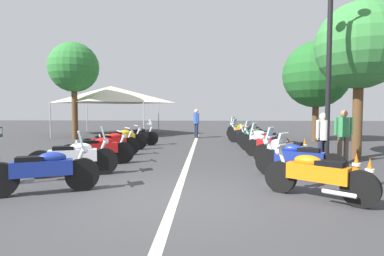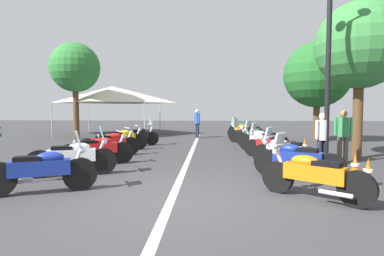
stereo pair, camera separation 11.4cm
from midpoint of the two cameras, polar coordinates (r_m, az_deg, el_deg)
The scene contains 28 objects.
ground_plane at distance 5.81m, azimuth -3.84°, elevation -13.18°, with size 80.00×80.00×0.00m, color #38383A.
lane_centre_stripe at distance 10.71m, azimuth -0.74°, elevation -5.46°, with size 19.21×0.16×0.01m, color beige.
motorcycle_left_row_0 at distance 6.76m, azimuth -26.18°, elevation -7.00°, with size 1.04×2.02×1.23m.
motorcycle_left_row_1 at distance 8.23m, azimuth -21.37°, elevation -5.05°, with size 0.97×2.08×1.23m.
motorcycle_left_row_2 at distance 9.58m, azimuth -17.39°, elevation -3.87°, with size 1.19×1.99×1.01m.
motorcycle_left_row_3 at distance 11.25m, azimuth -15.25°, elevation -2.78°, with size 1.22×1.95×1.01m.
motorcycle_left_row_4 at distance 12.71m, azimuth -13.32°, elevation -2.02°, with size 1.16×2.00×1.02m.
motorcycle_left_row_5 at distance 14.16m, azimuth -10.44°, elevation -1.43°, with size 1.09×1.89×1.22m.
motorcycle_right_row_0 at distance 6.17m, azimuth 21.45°, elevation -7.97°, with size 1.41×1.71×1.21m.
motorcycle_right_row_1 at distance 7.84m, azimuth 18.64°, elevation -5.43°, with size 1.21×1.94×1.22m.
motorcycle_right_row_2 at distance 9.30m, azimuth 16.56°, elevation -4.17°, with size 1.21×1.73×0.99m.
motorcycle_right_row_3 at distance 10.96m, azimuth 14.30°, elevation -2.96°, with size 1.12×1.83×1.19m.
motorcycle_right_row_4 at distance 12.51m, azimuth 12.71°, elevation -2.07°, with size 1.11×1.86×1.22m.
motorcycle_right_row_5 at distance 13.89m, azimuth 11.77°, elevation -1.60°, with size 1.37×1.84×1.00m.
motorcycle_right_row_6 at distance 15.47m, azimuth 10.10°, elevation -1.04°, with size 1.18×1.97×1.20m.
motorcycle_right_row_7 at distance 17.23m, azimuth 9.47°, elevation -0.54°, with size 1.11×1.96×1.22m.
motorcycle_right_row_8 at distance 18.78m, azimuth 9.33°, elevation -0.20°, with size 1.31×1.92×1.23m.
street_lamp_twin_globe at distance 9.84m, azimuth 23.86°, elevation 15.04°, with size 0.32×1.22×5.49m.
traffic_cone_0 at distance 12.07m, azimuth 19.93°, elevation -3.27°, with size 0.36×0.36×0.61m.
traffic_cone_1 at distance 7.75m, azimuth 29.72°, elevation -7.20°, with size 0.36×0.36×0.61m.
traffic_cone_2 at distance 8.40m, azimuth 27.84°, elevation -6.34°, with size 0.36×0.36×0.61m.
bystander_0 at distance 9.70m, azimuth 22.81°, elevation -1.25°, with size 0.32×0.47×1.57m.
bystander_1 at distance 10.57m, azimuth 26.01°, elevation -0.70°, with size 0.32×0.52×1.64m.
bystander_2 at distance 17.88m, azimuth 0.63°, elevation 1.28°, with size 0.47×0.32×1.67m.
roadside_tree_0 at distance 18.52m, azimuth -21.27°, elevation 10.35°, with size 2.73×2.73×5.36m.
roadside_tree_1 at distance 17.12m, azimuth 21.91°, elevation 9.15°, with size 3.37×3.37×5.13m.
roadside_tree_2 at distance 11.95m, azimuth 28.44°, elevation 13.18°, with size 2.88×2.88×5.23m.
event_tent at distance 21.09m, azimuth -14.96°, elevation 6.03°, with size 6.07×6.07×3.20m.
Camera 1 is at (-5.53, -0.59, 1.66)m, focal length 28.72 mm.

